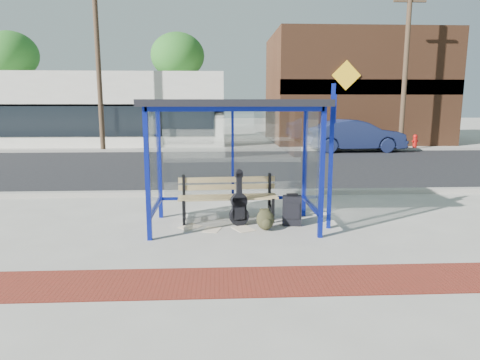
{
  "coord_description": "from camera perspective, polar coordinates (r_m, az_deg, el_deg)",
  "views": [
    {
      "loc": [
        -0.28,
        -7.98,
        2.36
      ],
      "look_at": [
        0.12,
        0.2,
        0.88
      ],
      "focal_mm": 32.0,
      "sensor_mm": 36.0,
      "label": 1
    }
  ],
  "objects": [
    {
      "name": "guitar_bag",
      "position": [
        8.31,
        -0.13,
        -3.53
      ],
      "size": [
        0.4,
        0.18,
        1.05
      ],
      "rotation": [
        0.0,
        0.0,
        0.18
      ],
      "color": "black",
      "rests_on": "ground"
    },
    {
      "name": "newspaper_b",
      "position": [
        8.13,
        -3.77,
        -6.63
      ],
      "size": [
        0.39,
        0.44,
        0.01
      ],
      "primitive_type": "cube",
      "rotation": [
        0.0,
        0.0,
        -1.85
      ],
      "color": "white",
      "rests_on": "ground"
    },
    {
      "name": "utility_pole_east",
      "position": [
        23.37,
        21.2,
        13.86
      ],
      "size": [
        1.6,
        0.24,
        8.0
      ],
      "color": "#4C3826",
      "rests_on": "ground"
    },
    {
      "name": "backpack",
      "position": [
        8.07,
        3.42,
        -5.35
      ],
      "size": [
        0.37,
        0.34,
        0.4
      ],
      "rotation": [
        0.0,
        0.0,
        0.12
      ],
      "color": "#2A2917",
      "rests_on": "ground"
    },
    {
      "name": "newspaper_c",
      "position": [
        8.16,
        0.47,
        -6.54
      ],
      "size": [
        0.47,
        0.51,
        0.01
      ],
      "primitive_type": "cube",
      "rotation": [
        0.0,
        0.0,
        2.01
      ],
      "color": "white",
      "rests_on": "ground"
    },
    {
      "name": "brick_paver_strip",
      "position": [
        5.88,
        0.15,
        -13.37
      ],
      "size": [
        60.0,
        1.0,
        0.01
      ],
      "primitive_type": "cube",
      "color": "maroon",
      "rests_on": "ground"
    },
    {
      "name": "fire_hydrant",
      "position": [
        23.93,
        22.3,
        4.81
      ],
      "size": [
        0.35,
        0.23,
        0.76
      ],
      "rotation": [
        0.0,
        0.0,
        0.31
      ],
      "color": "#B3100C",
      "rests_on": "ground"
    },
    {
      "name": "ground",
      "position": [
        8.33,
        -0.79,
        -6.23
      ],
      "size": [
        120.0,
        120.0,
        0.0
      ],
      "primitive_type": "plane",
      "color": "#B2ADA0",
      "rests_on": "ground"
    },
    {
      "name": "curb_near",
      "position": [
        11.12,
        -1.34,
        -1.7
      ],
      "size": [
        60.0,
        0.25,
        0.12
      ],
      "primitive_type": "cube",
      "color": "gray",
      "rests_on": "ground"
    },
    {
      "name": "parked_car",
      "position": [
        21.82,
        15.06,
        5.74
      ],
      "size": [
        4.78,
        1.78,
        1.56
      ],
      "primitive_type": "imported",
      "rotation": [
        0.0,
        0.0,
        1.6
      ],
      "color": "#1A234B",
      "rests_on": "ground"
    },
    {
      "name": "sign_post",
      "position": [
        8.11,
        12.14,
        4.08
      ],
      "size": [
        0.16,
        0.33,
        2.71
      ],
      "rotation": [
        0.0,
        0.0,
        -0.28
      ],
      "color": "navy",
      "rests_on": "ground"
    },
    {
      "name": "newspaper_a",
      "position": [
        8.35,
        -6.65,
        -6.23
      ],
      "size": [
        0.5,
        0.5,
        0.01
      ],
      "primitive_type": "cube",
      "rotation": [
        0.0,
        0.0,
        0.81
      ],
      "color": "white",
      "rests_on": "ground"
    },
    {
      "name": "suitcase",
      "position": [
        8.42,
        6.93,
        -4.05
      ],
      "size": [
        0.39,
        0.28,
        0.63
      ],
      "rotation": [
        0.0,
        0.0,
        -0.12
      ],
      "color": "black",
      "rests_on": "ground"
    },
    {
      "name": "curb_far",
      "position": [
        21.21,
        -2.08,
        4.01
      ],
      "size": [
        60.0,
        0.25,
        0.12
      ],
      "primitive_type": "cube",
      "color": "gray",
      "rests_on": "ground"
    },
    {
      "name": "utility_pole_west",
      "position": [
        22.2,
        -18.35,
        14.25
      ],
      "size": [
        1.6,
        0.24,
        8.0
      ],
      "color": "#4C3826",
      "rests_on": "ground"
    },
    {
      "name": "tree_mid",
      "position": [
        30.26,
        -8.32,
        16.0
      ],
      "size": [
        3.6,
        3.6,
        7.03
      ],
      "color": "#4C3826",
      "rests_on": "ground"
    },
    {
      "name": "bench",
      "position": [
        8.65,
        -1.65,
        -1.98
      ],
      "size": [
        2.01,
        0.59,
        0.94
      ],
      "rotation": [
        0.0,
        0.0,
        0.06
      ],
      "color": "black",
      "rests_on": "ground"
    },
    {
      "name": "bus_shelter",
      "position": [
        8.06,
        -0.85,
        8.18
      ],
      "size": [
        3.3,
        1.8,
        2.42
      ],
      "color": "navy",
      "rests_on": "ground"
    },
    {
      "name": "storefront_brown",
      "position": [
        27.75,
        14.82,
        11.64
      ],
      "size": [
        10.0,
        7.08,
        6.4
      ],
      "color": "#59331E",
      "rests_on": "ground"
    },
    {
      "name": "storefront_white",
      "position": [
        27.39,
        -21.68,
        8.77
      ],
      "size": [
        18.0,
        6.04,
        4.0
      ],
      "color": "silver",
      "rests_on": "ground"
    },
    {
      "name": "tree_left",
      "position": [
        33.11,
        -28.28,
        14.41
      ],
      "size": [
        3.6,
        3.6,
        7.03
      ],
      "color": "#4C3826",
      "rests_on": "ground"
    },
    {
      "name": "tree_right",
      "position": [
        32.74,
        20.89,
        15.01
      ],
      "size": [
        3.6,
        3.6,
        7.03
      ],
      "color": "#4C3826",
      "rests_on": "ground"
    },
    {
      "name": "far_sidewalk",
      "position": [
        23.1,
        -2.15,
        4.38
      ],
      "size": [
        60.0,
        4.0,
        0.01
      ],
      "primitive_type": "cube",
      "color": "#B2ADA0",
      "rests_on": "ground"
    },
    {
      "name": "street_asphalt",
      "position": [
        16.16,
        -1.82,
        1.84
      ],
      "size": [
        60.0,
        10.0,
        0.0
      ],
      "primitive_type": "cube",
      "color": "black",
      "rests_on": "ground"
    }
  ]
}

